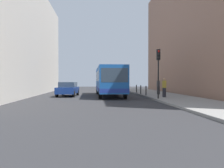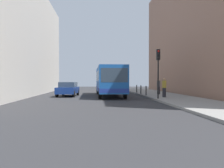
{
  "view_description": "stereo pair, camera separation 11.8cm",
  "coord_description": "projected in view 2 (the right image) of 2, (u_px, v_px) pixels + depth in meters",
  "views": [
    {
      "loc": [
        -1.81,
        -22.51,
        1.68
      ],
      "look_at": [
        -0.03,
        0.76,
        1.31
      ],
      "focal_mm": 38.31,
      "sensor_mm": 36.0,
      "label": 1
    },
    {
      "loc": [
        -1.69,
        -22.52,
        1.68
      ],
      "look_at": [
        -0.03,
        0.76,
        1.31
      ],
      "focal_mm": 38.31,
      "sensor_mm": 36.0,
      "label": 2
    }
  ],
  "objects": [
    {
      "name": "pedestrian_near_signal",
      "position": [
        164.0,
        88.0,
        21.49
      ],
      "size": [
        0.38,
        0.38,
        1.72
      ],
      "rotation": [
        0.0,
        0.0,
        5.73
      ],
      "color": "#26262D",
      "rests_on": "sidewalk"
    },
    {
      "name": "traffic_light",
      "position": [
        158.0,
        64.0,
        19.82
      ],
      "size": [
        0.28,
        0.33,
        4.1
      ],
      "color": "black",
      "rests_on": "sidewalk"
    },
    {
      "name": "bus",
      "position": [
        109.0,
        80.0,
        25.42
      ],
      "size": [
        2.7,
        11.06,
        3.0
      ],
      "rotation": [
        0.0,
        0.0,
        3.16
      ],
      "color": "#19519E",
      "rests_on": "ground"
    },
    {
      "name": "pedestrian_mid_sidewalk",
      "position": [
        159.0,
        86.0,
        25.9
      ],
      "size": [
        0.38,
        0.38,
        1.7
      ],
      "rotation": [
        0.0,
        0.0,
        4.52
      ],
      "color": "#26262D",
      "rests_on": "sidewalk"
    },
    {
      "name": "sidewalk",
      "position": [
        169.0,
        97.0,
        22.99
      ],
      "size": [
        4.4,
        40.0,
        0.15
      ],
      "primitive_type": "cube",
      "color": "gray",
      "rests_on": "ground"
    },
    {
      "name": "building_left",
      "position": [
        4.0,
        37.0,
        25.67
      ],
      "size": [
        7.0,
        32.0,
        12.64
      ],
      "primitive_type": "cube",
      "color": "#BCB7AD",
      "rests_on": "ground"
    },
    {
      "name": "ground_plane",
      "position": [
        113.0,
        98.0,
        22.6
      ],
      "size": [
        80.0,
        80.0,
        0.0
      ],
      "primitive_type": "plane",
      "color": "#2D2D30"
    },
    {
      "name": "car_behind_bus",
      "position": [
        108.0,
        86.0,
        35.54
      ],
      "size": [
        2.07,
        4.5,
        1.48
      ],
      "rotation": [
        0.0,
        0.0,
        3.2
      ],
      "color": "navy",
      "rests_on": "ground"
    },
    {
      "name": "bollard_mid",
      "position": [
        141.0,
        90.0,
        26.78
      ],
      "size": [
        0.11,
        0.11,
        0.95
      ],
      "primitive_type": "cylinder",
      "color": "black",
      "rests_on": "sidewalk"
    },
    {
      "name": "bollard_far",
      "position": [
        137.0,
        89.0,
        29.47
      ],
      "size": [
        0.11,
        0.11,
        0.95
      ],
      "primitive_type": "cylinder",
      "color": "black",
      "rests_on": "sidewalk"
    },
    {
      "name": "car_beside_bus",
      "position": [
        68.0,
        89.0,
        24.95
      ],
      "size": [
        2.1,
        4.51,
        1.48
      ],
      "rotation": [
        0.0,
        0.0,
        3.07
      ],
      "color": "navy",
      "rests_on": "ground"
    },
    {
      "name": "building_right",
      "position": [
        211.0,
        27.0,
        27.28
      ],
      "size": [
        7.0,
        32.0,
        15.48
      ],
      "primitive_type": "cube",
      "color": "#936B56",
      "rests_on": "ground"
    },
    {
      "name": "bollard_near",
      "position": [
        146.0,
        91.0,
        24.08
      ],
      "size": [
        0.11,
        0.11,
        0.95
      ],
      "primitive_type": "cylinder",
      "color": "black",
      "rests_on": "sidewalk"
    }
  ]
}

